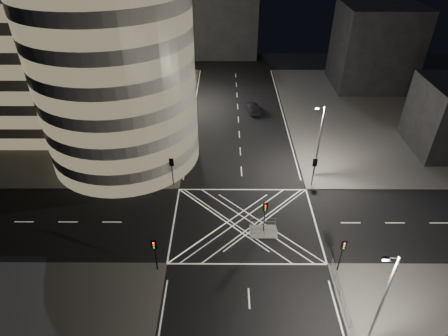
{
  "coord_description": "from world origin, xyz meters",
  "views": [
    {
      "loc": [
        -2.19,
        -31.12,
        29.26
      ],
      "look_at": [
        -2.35,
        6.46,
        3.0
      ],
      "focal_mm": 30.0,
      "sensor_mm": 36.0,
      "label": 1
    }
  ],
  "objects_px": {
    "central_island": "(263,231)",
    "traffic_signal_nl": "(155,250)",
    "traffic_signal_fl": "(172,167)",
    "traffic_signal_nr": "(342,250)",
    "sedan": "(252,108)",
    "street_lamp_left_far": "(183,77)",
    "street_lamp_right_near": "(382,299)",
    "traffic_signal_island": "(265,212)",
    "traffic_signal_fr": "(314,167)",
    "street_lamp_right_far": "(319,140)",
    "street_lamp_left_near": "(170,128)"
  },
  "relations": [
    {
      "from": "traffic_signal_fl",
      "to": "traffic_signal_nl",
      "type": "bearing_deg",
      "value": -90.0
    },
    {
      "from": "traffic_signal_nl",
      "to": "street_lamp_right_far",
      "type": "bearing_deg",
      "value": 40.91
    },
    {
      "from": "traffic_signal_fr",
      "to": "street_lamp_left_far",
      "type": "distance_m",
      "value": 29.63
    },
    {
      "from": "traffic_signal_fr",
      "to": "street_lamp_left_near",
      "type": "xyz_separation_m",
      "value": [
        -18.24,
        5.2,
        2.63
      ]
    },
    {
      "from": "traffic_signal_nr",
      "to": "street_lamp_left_near",
      "type": "height_order",
      "value": "street_lamp_left_near"
    },
    {
      "from": "traffic_signal_fl",
      "to": "traffic_signal_nr",
      "type": "distance_m",
      "value": 22.24
    },
    {
      "from": "sedan",
      "to": "traffic_signal_fl",
      "type": "bearing_deg",
      "value": 49.86
    },
    {
      "from": "street_lamp_right_far",
      "to": "sedan",
      "type": "height_order",
      "value": "street_lamp_right_far"
    },
    {
      "from": "street_lamp_left_far",
      "to": "street_lamp_right_near",
      "type": "relative_size",
      "value": 1.0
    },
    {
      "from": "traffic_signal_island",
      "to": "sedan",
      "type": "distance_m",
      "value": 29.41
    },
    {
      "from": "central_island",
      "to": "traffic_signal_nr",
      "type": "height_order",
      "value": "traffic_signal_nr"
    },
    {
      "from": "central_island",
      "to": "traffic_signal_fl",
      "type": "bearing_deg",
      "value": 142.46
    },
    {
      "from": "traffic_signal_nr",
      "to": "street_lamp_right_near",
      "type": "xyz_separation_m",
      "value": [
        0.64,
        -7.2,
        2.63
      ]
    },
    {
      "from": "traffic_signal_nr",
      "to": "traffic_signal_nl",
      "type": "bearing_deg",
      "value": 180.0
    },
    {
      "from": "traffic_signal_nr",
      "to": "street_lamp_right_far",
      "type": "bearing_deg",
      "value": 87.7
    },
    {
      "from": "street_lamp_left_near",
      "to": "street_lamp_right_far",
      "type": "xyz_separation_m",
      "value": [
        18.87,
        -3.0,
        0.0
      ]
    },
    {
      "from": "traffic_signal_island",
      "to": "street_lamp_right_near",
      "type": "relative_size",
      "value": 0.4
    },
    {
      "from": "traffic_signal_nr",
      "to": "street_lamp_left_far",
      "type": "xyz_separation_m",
      "value": [
        -18.24,
        36.8,
        2.63
      ]
    },
    {
      "from": "traffic_signal_fl",
      "to": "traffic_signal_nr",
      "type": "bearing_deg",
      "value": -37.69
    },
    {
      "from": "central_island",
      "to": "sedan",
      "type": "height_order",
      "value": "sedan"
    },
    {
      "from": "street_lamp_left_far",
      "to": "central_island",
      "type": "bearing_deg",
      "value": -70.05
    },
    {
      "from": "traffic_signal_fr",
      "to": "sedan",
      "type": "xyz_separation_m",
      "value": [
        -6.33,
        21.03,
        -2.13
      ]
    },
    {
      "from": "street_lamp_left_near",
      "to": "sedan",
      "type": "xyz_separation_m",
      "value": [
        11.9,
        15.83,
        -4.76
      ]
    },
    {
      "from": "traffic_signal_nr",
      "to": "street_lamp_left_near",
      "type": "relative_size",
      "value": 0.4
    },
    {
      "from": "central_island",
      "to": "traffic_signal_fl",
      "type": "distance_m",
      "value": 13.91
    },
    {
      "from": "traffic_signal_island",
      "to": "traffic_signal_nl",
      "type": "bearing_deg",
      "value": -153.86
    },
    {
      "from": "traffic_signal_nl",
      "to": "traffic_signal_island",
      "type": "xyz_separation_m",
      "value": [
        10.8,
        5.3,
        0.0
      ]
    },
    {
      "from": "traffic_signal_island",
      "to": "street_lamp_left_near",
      "type": "xyz_separation_m",
      "value": [
        -11.44,
        13.5,
        2.63
      ]
    },
    {
      "from": "traffic_signal_fl",
      "to": "street_lamp_right_near",
      "type": "distance_m",
      "value": 27.79
    },
    {
      "from": "street_lamp_left_far",
      "to": "street_lamp_right_near",
      "type": "height_order",
      "value": "same"
    },
    {
      "from": "street_lamp_right_far",
      "to": "traffic_signal_fl",
      "type": "bearing_deg",
      "value": -173.12
    },
    {
      "from": "street_lamp_left_far",
      "to": "street_lamp_left_near",
      "type": "bearing_deg",
      "value": -90.0
    },
    {
      "from": "traffic_signal_nr",
      "to": "street_lamp_left_far",
      "type": "distance_m",
      "value": 41.15
    },
    {
      "from": "traffic_signal_nl",
      "to": "traffic_signal_fr",
      "type": "height_order",
      "value": "same"
    },
    {
      "from": "street_lamp_left_far",
      "to": "sedan",
      "type": "relative_size",
      "value": 2.11
    },
    {
      "from": "central_island",
      "to": "street_lamp_left_far",
      "type": "relative_size",
      "value": 0.3
    },
    {
      "from": "traffic_signal_fl",
      "to": "traffic_signal_nl",
      "type": "xyz_separation_m",
      "value": [
        0.0,
        -13.6,
        0.0
      ]
    },
    {
      "from": "traffic_signal_fl",
      "to": "street_lamp_right_far",
      "type": "relative_size",
      "value": 0.4
    },
    {
      "from": "central_island",
      "to": "street_lamp_left_near",
      "type": "relative_size",
      "value": 0.3
    },
    {
      "from": "central_island",
      "to": "traffic_signal_nl",
      "type": "xyz_separation_m",
      "value": [
        -10.8,
        -5.3,
        2.84
      ]
    },
    {
      "from": "traffic_signal_nr",
      "to": "traffic_signal_island",
      "type": "bearing_deg",
      "value": 142.07
    },
    {
      "from": "traffic_signal_fr",
      "to": "traffic_signal_island",
      "type": "height_order",
      "value": "same"
    },
    {
      "from": "central_island",
      "to": "street_lamp_right_far",
      "type": "relative_size",
      "value": 0.3
    },
    {
      "from": "traffic_signal_nl",
      "to": "traffic_signal_nr",
      "type": "relative_size",
      "value": 1.0
    },
    {
      "from": "street_lamp_right_near",
      "to": "traffic_signal_fr",
      "type": "bearing_deg",
      "value": 91.75
    },
    {
      "from": "traffic_signal_nl",
      "to": "traffic_signal_island",
      "type": "bearing_deg",
      "value": 26.14
    },
    {
      "from": "traffic_signal_nl",
      "to": "street_lamp_right_far",
      "type": "distance_m",
      "value": 24.27
    },
    {
      "from": "traffic_signal_fl",
      "to": "traffic_signal_nr",
      "type": "xyz_separation_m",
      "value": [
        17.6,
        -13.6,
        0.0
      ]
    },
    {
      "from": "traffic_signal_fl",
      "to": "traffic_signal_fr",
      "type": "relative_size",
      "value": 1.0
    },
    {
      "from": "street_lamp_right_far",
      "to": "street_lamp_right_near",
      "type": "bearing_deg",
      "value": -90.0
    }
  ]
}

